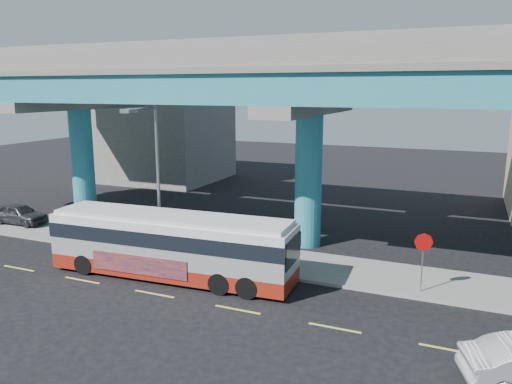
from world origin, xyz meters
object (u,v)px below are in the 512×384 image
at_px(street_lamp, 151,160).
at_px(transit_bus, 171,243).
at_px(stop_sign, 423,250).
at_px(parked_car, 19,214).

bearing_deg(street_lamp, transit_bus, -38.46).
height_order(street_lamp, stop_sign, street_lamp).
height_order(transit_bus, street_lamp, street_lamp).
relative_size(transit_bus, street_lamp, 1.53).
bearing_deg(stop_sign, transit_bus, -162.00).
height_order(parked_car, street_lamp, street_lamp).
distance_m(street_lamp, stop_sign, 13.54).
xyz_separation_m(transit_bus, parked_car, (-14.01, 3.79, -0.86)).
height_order(transit_bus, stop_sign, transit_bus).
bearing_deg(parked_car, stop_sign, -94.28).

